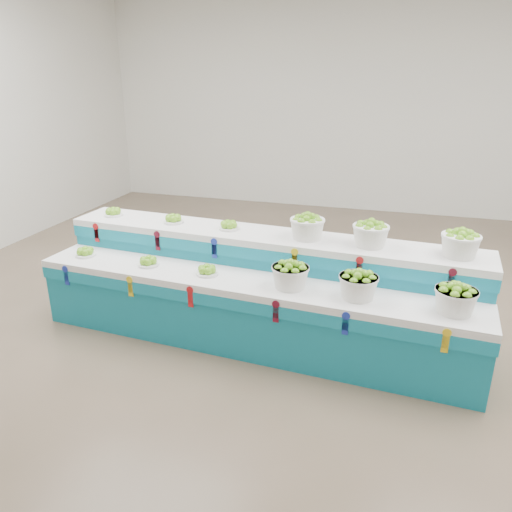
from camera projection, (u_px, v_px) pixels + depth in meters
name	position (u px, v px, depth m)	size (l,w,h in m)	color
ground	(305.00, 327.00, 5.31)	(10.00, 10.00, 0.00)	brown
back_wall	(363.00, 104.00, 9.08)	(10.00, 10.00, 0.00)	silver
display_stand	(256.00, 289.00, 5.00)	(4.42, 1.14, 1.02)	teal
plate_lower_left	(85.00, 251.00, 5.29)	(0.22, 0.22, 0.10)	white
plate_lower_mid	(148.00, 261.00, 5.03)	(0.22, 0.22, 0.10)	white
plate_lower_right	(207.00, 270.00, 4.81)	(0.22, 0.22, 0.10)	white
basket_lower_left	(290.00, 275.00, 4.50)	(0.34, 0.34, 0.25)	silver
basket_lower_mid	(358.00, 284.00, 4.30)	(0.34, 0.34, 0.25)	silver
basket_lower_right	(456.00, 298.00, 4.03)	(0.34, 0.34, 0.25)	silver
plate_upper_left	(113.00, 211.00, 5.66)	(0.22, 0.22, 0.10)	white
plate_upper_mid	(173.00, 218.00, 5.40)	(0.22, 0.22, 0.10)	white
plate_upper_right	(229.00, 225.00, 5.18)	(0.22, 0.22, 0.10)	white
basket_upper_left	(307.00, 226.00, 4.87)	(0.34, 0.34, 0.25)	silver
basket_upper_mid	(371.00, 233.00, 4.67)	(0.34, 0.34, 0.25)	silver
basket_upper_right	(460.00, 243.00, 4.41)	(0.34, 0.34, 0.25)	silver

